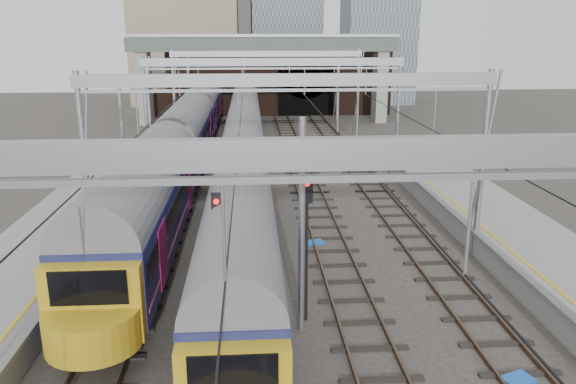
{
  "coord_description": "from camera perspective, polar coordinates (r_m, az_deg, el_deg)",
  "views": [
    {
      "loc": [
        -1.55,
        -14.45,
        9.41
      ],
      "look_at": [
        0.12,
        10.07,
        2.4
      ],
      "focal_mm": 35.0,
      "sensor_mm": 36.0,
      "label": 1
    }
  ],
  "objects": [
    {
      "name": "retaining_wall",
      "position": [
        66.64,
        -1.36,
        11.54
      ],
      "size": [
        28.0,
        2.75,
        9.0
      ],
      "color": "black",
      "rests_on": "ground"
    },
    {
      "name": "equip_cover_a",
      "position": [
        18.11,
        -3.35,
        -15.22
      ],
      "size": [
        1.09,
        0.92,
        0.11
      ],
      "primitive_type": "cube",
      "rotation": [
        0.0,
        0.0,
        -0.34
      ],
      "color": "blue",
      "rests_on": "ground"
    },
    {
      "name": "equip_cover_b",
      "position": [
        26.1,
        2.72,
        -5.12
      ],
      "size": [
        0.92,
        0.75,
        0.1
      ],
      "primitive_type": "cube",
      "rotation": [
        0.0,
        0.0,
        0.24
      ],
      "color": "blue",
      "rests_on": "ground"
    },
    {
      "name": "equip_cover_c",
      "position": [
        17.76,
        22.31,
        -17.22
      ],
      "size": [
        1.01,
        0.86,
        0.1
      ],
      "primitive_type": "cube",
      "rotation": [
        0.0,
        0.0,
        0.36
      ],
      "color": "blue",
      "rests_on": "ground"
    },
    {
      "name": "overbridge",
      "position": [
        60.51,
        -2.49,
        13.87
      ],
      "size": [
        28.0,
        3.0,
        9.25
      ],
      "color": "gray",
      "rests_on": "ground"
    },
    {
      "name": "signal_near_centre",
      "position": [
        18.22,
        1.83,
        -3.98
      ],
      "size": [
        0.4,
        0.48,
        5.13
      ],
      "rotation": [
        0.0,
        0.0,
        0.35
      ],
      "color": "black",
      "rests_on": "ground"
    },
    {
      "name": "signal_near_left",
      "position": [
        17.83,
        -7.1,
        -5.34
      ],
      "size": [
        0.33,
        0.46,
        4.71
      ],
      "rotation": [
        0.0,
        0.0,
        0.01
      ],
      "color": "black",
      "rests_on": "ground"
    },
    {
      "name": "tracks",
      "position": [
        30.95,
        -0.83,
        -1.74
      ],
      "size": [
        14.4,
        80.0,
        0.22
      ],
      "color": "#4C3828",
      "rests_on": "ground"
    },
    {
      "name": "overhead_line",
      "position": [
        36.09,
        -1.44,
        11.39
      ],
      "size": [
        16.8,
        80.0,
        8.0
      ],
      "color": "gray",
      "rests_on": "ground"
    },
    {
      "name": "train_second",
      "position": [
        39.74,
        -10.31,
        5.67
      ],
      "size": [
        2.85,
        49.35,
        4.88
      ],
      "color": "black",
      "rests_on": "ground"
    },
    {
      "name": "ground",
      "position": [
        17.32,
        1.96,
        -17.01
      ],
      "size": [
        160.0,
        160.0,
        0.0
      ],
      "primitive_type": "plane",
      "color": "#38332D",
      "rests_on": "ground"
    },
    {
      "name": "train_main",
      "position": [
        40.52,
        -4.49,
        5.83
      ],
      "size": [
        2.56,
        59.36,
        4.49
      ],
      "color": "black",
      "rests_on": "ground"
    }
  ]
}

